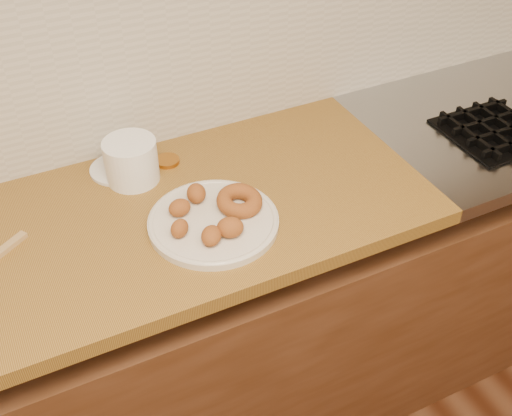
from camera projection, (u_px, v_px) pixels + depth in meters
name	position (u px, v px, depth m)	size (l,w,h in m)	color
base_cabinet	(225.00, 330.00, 1.90)	(3.60, 0.60, 0.77)	brown
backsplash	(167.00, 34.00, 1.59)	(3.60, 0.02, 0.60)	beige
donut_plate	(213.00, 222.00, 1.48)	(0.30, 0.30, 0.02)	beige
ring_donut	(239.00, 201.00, 1.50)	(0.11, 0.11, 0.04)	#A05023
fried_dough_chunks	(203.00, 218.00, 1.45)	(0.17, 0.22, 0.05)	#A05023
plastic_tub	(131.00, 161.00, 1.59)	(0.13, 0.13, 0.11)	white
tub_lid	(118.00, 169.00, 1.65)	(0.14, 0.14, 0.01)	white
brass_jar_lid	(167.00, 161.00, 1.68)	(0.06, 0.06, 0.01)	#AD6B22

